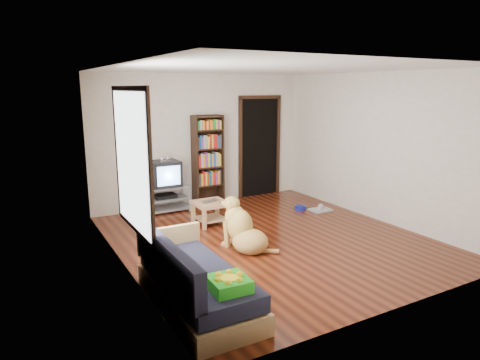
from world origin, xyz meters
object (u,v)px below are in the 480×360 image
green_cushion (229,284)px  laptop (212,201)px  grey_rag (321,210)px  tv_stand (165,198)px  dog_bowl (300,208)px  sofa (193,284)px  crt_tv (164,173)px  bookshelf (208,155)px  dog (243,230)px  coffee_table (211,208)px

green_cushion → laptop: (1.28, 3.06, -0.07)m
grey_rag → tv_stand: size_ratio=0.44×
green_cushion → tv_stand: (0.85, 4.22, -0.21)m
tv_stand → dog_bowl: bearing=-26.9°
grey_rag → sofa: sofa is taller
dog_bowl → grey_rag: (0.30, -0.25, -0.03)m
dog_bowl → crt_tv: crt_tv is taller
bookshelf → sofa: (-1.92, -3.72, -0.74)m
dog_bowl → crt_tv: size_ratio=0.38×
green_cushion → bookshelf: bearing=70.5°
laptop → dog_bowl: bearing=-13.6°
dog → tv_stand: bearing=97.4°
tv_stand → coffee_table: 1.21m
tv_stand → dog: 2.47m
sofa → bookshelf: bearing=62.7°
laptop → coffee_table: (-0.00, 0.03, -0.13)m
green_cushion → tv_stand: size_ratio=0.41×
laptop → grey_rag: laptop is taller
laptop → crt_tv: size_ratio=0.55×
crt_tv → bookshelf: (0.95, 0.07, 0.26)m
dog_bowl → coffee_table: size_ratio=0.40×
dog_bowl → coffee_table: bearing=178.5°
sofa → dog_bowl: bearing=36.6°
grey_rag → dog: size_ratio=0.45×
grey_rag → dog: bearing=-156.2°
dog_bowl → bookshelf: size_ratio=0.12×
laptop → tv_stand: tv_stand is taller
coffee_table → crt_tv: bearing=110.3°
bookshelf → dog: (-0.63, -2.54, -0.71)m
dog_bowl → sofa: sofa is taller
crt_tv → coffee_table: crt_tv is taller
green_cushion → dog: dog is taller
green_cushion → crt_tv: bearing=81.8°
bookshelf → coffee_table: (-0.52, -1.22, -0.72)m
tv_stand → coffee_table: size_ratio=1.64×
laptop → green_cushion: bearing=-125.6°
grey_rag → tv_stand: (-2.63, 1.43, 0.25)m
crt_tv → coffee_table: 1.31m
laptop → dog_bowl: size_ratio=1.45×
dog_bowl → sofa: size_ratio=0.12×
tv_stand → green_cushion: bearing=-101.4°
bookshelf → coffee_table: 1.51m
laptop → dog: dog is taller
sofa → coffee_table: size_ratio=3.27×
bookshelf → tv_stand: bearing=-174.4°
green_cushion → grey_rag: green_cushion is taller
green_cushion → sofa: 0.65m
crt_tv → bookshelf: bookshelf is taller
grey_rag → bookshelf: (-1.68, 1.52, 0.99)m
green_cushion → coffee_table: green_cushion is taller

